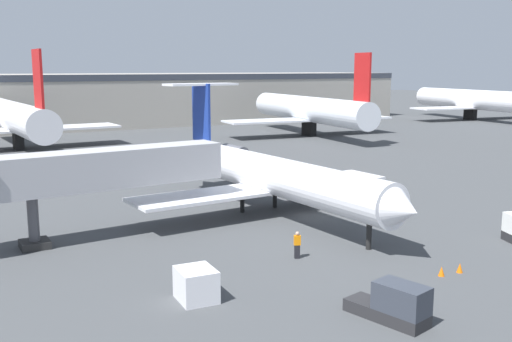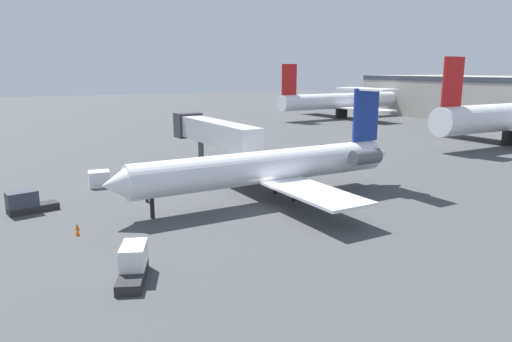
{
  "view_description": "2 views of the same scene",
  "coord_description": "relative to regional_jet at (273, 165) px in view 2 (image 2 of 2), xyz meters",
  "views": [
    {
      "loc": [
        -26.16,
        -37.84,
        11.52
      ],
      "look_at": [
        -3.44,
        1.63,
        3.58
      ],
      "focal_mm": 41.55,
      "sensor_mm": 36.0,
      "label": 1
    },
    {
      "loc": [
        35.15,
        -18.57,
        11.96
      ],
      "look_at": [
        -0.32,
        -0.8,
        3.35
      ],
      "focal_mm": 32.92,
      "sensor_mm": 36.0,
      "label": 2
    }
  ],
  "objects": [
    {
      "name": "regional_jet",
      "position": [
        0.0,
        0.0,
        0.0
      ],
      "size": [
        22.61,
        29.95,
        10.1
      ],
      "color": "white",
      "rests_on": "ground_plane"
    },
    {
      "name": "traffic_cone_mid",
      "position": [
        2.24,
        -17.62,
        -2.98
      ],
      "size": [
        0.36,
        0.36,
        0.55
      ],
      "color": "orange",
      "rests_on": "ground_plane"
    },
    {
      "name": "baggage_tug_trailing",
      "position": [
        11.27,
        -15.48,
        -2.42
      ],
      "size": [
        4.24,
        2.7,
        1.9
      ],
      "color": "#262628",
      "rests_on": "ground_plane"
    },
    {
      "name": "parked_airliner_west_mid",
      "position": [
        -11.48,
        49.92,
        1.21
      ],
      "size": [
        28.82,
        34.2,
        13.74
      ],
      "color": "white",
      "rests_on": "ground_plane"
    },
    {
      "name": "parked_airliner_west_end",
      "position": [
        -58.61,
        51.36,
        0.93
      ],
      "size": [
        30.96,
        36.58,
        13.18
      ],
      "color": "white",
      "rests_on": "ground_plane"
    },
    {
      "name": "baggage_tug_lead",
      "position": [
        -5.67,
        -20.77,
        -2.42
      ],
      "size": [
        2.25,
        4.21,
        1.9
      ],
      "color": "#262628",
      "rests_on": "ground_plane"
    },
    {
      "name": "ground_crew_marshaller",
      "position": [
        -4.37,
        -10.85,
        -2.4
      ],
      "size": [
        0.47,
        0.39,
        1.69
      ],
      "color": "black",
      "rests_on": "ground_plane"
    },
    {
      "name": "traffic_cone_near",
      "position": [
        0.9,
        -17.51,
        -2.98
      ],
      "size": [
        0.36,
        0.36,
        0.55
      ],
      "color": "orange",
      "rests_on": "ground_plane"
    },
    {
      "name": "cargo_container_uld",
      "position": [
        -12.47,
        -13.85,
        -2.44
      ],
      "size": [
        1.94,
        2.21,
        1.63
      ],
      "color": "silver",
      "rests_on": "ground_plane"
    },
    {
      "name": "jet_bridge",
      "position": [
        -15.03,
        -0.4,
        1.43
      ],
      "size": [
        18.66,
        4.15,
        6.37
      ],
      "color": "#ADADB2",
      "rests_on": "ground_plane"
    },
    {
      "name": "ground_plane",
      "position": [
        2.22,
        -1.96,
        -3.31
      ],
      "size": [
        400.0,
        400.0,
        0.1
      ],
      "primitive_type": "cube",
      "color": "#424447"
    }
  ]
}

